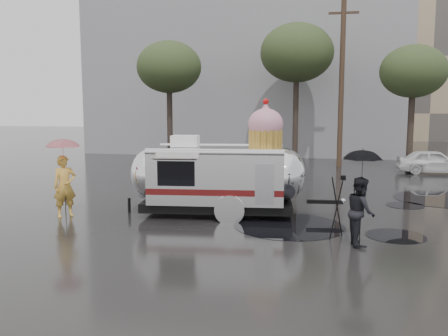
% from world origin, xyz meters
% --- Properties ---
extents(ground, '(120.00, 120.00, 0.00)m').
position_xyz_m(ground, '(0.00, 0.00, 0.00)').
color(ground, black).
rests_on(ground, ground).
extents(puddles, '(12.78, 8.24, 0.01)m').
position_xyz_m(puddles, '(2.53, 2.70, 0.01)').
color(puddles, black).
rests_on(puddles, ground).
extents(grey_building, '(22.00, 12.00, 13.00)m').
position_xyz_m(grey_building, '(-4.00, 24.00, 6.50)').
color(grey_building, slate).
rests_on(grey_building, ground).
extents(utility_pole, '(1.60, 0.28, 9.00)m').
position_xyz_m(utility_pole, '(2.50, 14.00, 4.62)').
color(utility_pole, '#473323').
rests_on(utility_pole, ground).
extents(tree_left, '(3.64, 3.64, 6.95)m').
position_xyz_m(tree_left, '(-7.00, 13.00, 5.48)').
color(tree_left, '#382D26').
rests_on(tree_left, ground).
extents(tree_mid, '(4.20, 4.20, 8.03)m').
position_xyz_m(tree_mid, '(0.00, 15.00, 6.34)').
color(tree_mid, '#382D26').
rests_on(tree_mid, ground).
extents(tree_right, '(3.36, 3.36, 6.42)m').
position_xyz_m(tree_right, '(6.00, 13.00, 5.06)').
color(tree_right, '#382D26').
rests_on(tree_right, ground).
extents(barricade_row, '(4.30, 0.80, 1.00)m').
position_xyz_m(barricade_row, '(-5.55, 9.96, 0.52)').
color(barricade_row, '#473323').
rests_on(barricade_row, ground).
extents(airstream_trailer, '(6.71, 2.98, 3.63)m').
position_xyz_m(airstream_trailer, '(-1.55, 1.11, 1.27)').
color(airstream_trailer, silver).
rests_on(airstream_trailer, ground).
extents(person_left, '(0.79, 0.79, 1.86)m').
position_xyz_m(person_left, '(-6.10, -0.10, 0.93)').
color(person_left, gold).
rests_on(person_left, ground).
extents(umbrella_pink, '(1.25, 1.25, 2.40)m').
position_xyz_m(umbrella_pink, '(-6.10, -0.10, 1.97)').
color(umbrella_pink, pink).
rests_on(umbrella_pink, ground).
extents(person_right, '(0.54, 0.84, 1.65)m').
position_xyz_m(person_right, '(2.42, -1.41, 0.83)').
color(person_right, black).
rests_on(person_right, ground).
extents(umbrella_black, '(1.16, 1.16, 2.34)m').
position_xyz_m(umbrella_black, '(2.42, -1.41, 1.94)').
color(umbrella_black, black).
rests_on(umbrella_black, ground).
extents(tripod, '(0.61, 0.67, 1.62)m').
position_xyz_m(tripod, '(2.01, -0.98, 0.98)').
color(tripod, black).
rests_on(tripod, ground).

